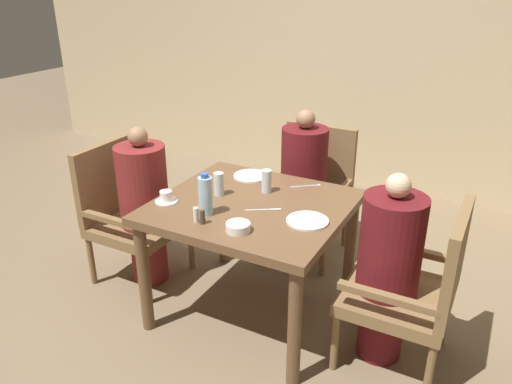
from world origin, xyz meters
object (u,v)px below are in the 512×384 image
object	(u,v)px
chair_left_side	(128,210)
bowl_small	(238,227)
chair_far_side	(311,189)
diner_in_far_chair	(303,185)
glass_tall_near	(267,181)
plate_main_left	(251,176)
chair_right_side	(416,286)
diner_in_right_chair	(388,268)
water_bottle	(205,195)
glass_tall_mid	(219,184)
diner_in_left_chair	(145,205)
teacup_with_saucer	(166,198)
plate_main_right	(307,221)

from	to	relation	value
chair_left_side	bowl_small	world-z (taller)	chair_left_side
chair_far_side	diner_in_far_chair	bearing A→B (deg)	-90.00
diner_in_far_chair	glass_tall_near	world-z (taller)	diner_in_far_chair
chair_far_side	plate_main_left	xyz separation A→B (m)	(-0.20, -0.56, 0.26)
diner_in_far_chair	plate_main_left	distance (m)	0.49
chair_right_side	diner_in_right_chair	xyz separation A→B (m)	(-0.15, 0.00, 0.06)
chair_far_side	water_bottle	distance (m)	1.22
bowl_small	glass_tall_mid	distance (m)	0.47
diner_in_far_chair	glass_tall_mid	size ratio (longest dim) A/B	8.08
diner_in_left_chair	teacup_with_saucer	bearing A→B (deg)	-30.93
chair_right_side	diner_in_right_chair	bearing A→B (deg)	180.00
diner_in_left_chair	bowl_small	size ratio (longest dim) A/B	8.61
plate_main_left	bowl_small	xyz separation A→B (m)	(0.29, -0.68, 0.02)
chair_right_side	plate_main_left	size ratio (longest dim) A/B	4.13
chair_right_side	water_bottle	size ratio (longest dim) A/B	3.91
chair_left_side	glass_tall_mid	xyz separation A→B (m)	(0.72, 0.01, 0.33)
teacup_with_saucer	bowl_small	world-z (taller)	teacup_with_saucer
diner_in_far_chair	glass_tall_mid	xyz separation A→B (m)	(-0.23, -0.75, 0.24)
diner_in_right_chair	glass_tall_near	size ratio (longest dim) A/B	7.78
diner_in_right_chair	plate_main_right	world-z (taller)	diner_in_right_chair
diner_in_right_chair	plate_main_left	xyz separation A→B (m)	(-0.99, 0.35, 0.20)
chair_right_side	diner_in_right_chair	distance (m)	0.16
chair_far_side	plate_main_left	size ratio (longest dim) A/B	4.13
teacup_with_saucer	bowl_small	xyz separation A→B (m)	(0.54, -0.11, -0.00)
diner_in_right_chair	glass_tall_near	bearing A→B (deg)	167.10
diner_in_far_chair	glass_tall_mid	bearing A→B (deg)	-106.93
teacup_with_saucer	diner_in_left_chair	bearing A→B (deg)	149.07
bowl_small	glass_tall_mid	size ratio (longest dim) A/B	0.91
plate_main_right	diner_in_far_chair	bearing A→B (deg)	113.99
bowl_small	glass_tall_mid	xyz separation A→B (m)	(-0.32, 0.34, 0.05)
glass_tall_near	plate_main_left	bearing A→B (deg)	140.04
diner_in_right_chair	plate_main_left	distance (m)	1.07
plate_main_right	chair_left_side	bearing A→B (deg)	177.06
plate_main_left	plate_main_right	distance (m)	0.70
teacup_with_saucer	plate_main_right	bearing A→B (deg)	10.36
teacup_with_saucer	water_bottle	size ratio (longest dim) A/B	0.55
chair_far_side	diner_in_left_chair	bearing A→B (deg)	-131.25
chair_left_side	teacup_with_saucer	bearing A→B (deg)	-22.91
chair_right_side	plate_main_left	bearing A→B (deg)	163.00
diner_in_right_chair	glass_tall_mid	world-z (taller)	diner_in_right_chair
water_bottle	glass_tall_near	size ratio (longest dim) A/B	1.72
diner_in_left_chair	plate_main_left	size ratio (longest dim) A/B	4.82
plate_main_right	bowl_small	size ratio (longest dim) A/B	1.79
chair_left_side	diner_in_left_chair	xyz separation A→B (m)	(0.15, 0.00, 0.07)
water_bottle	chair_right_side	bearing A→B (deg)	12.27
bowl_small	glass_tall_near	size ratio (longest dim) A/B	0.91
chair_far_side	glass_tall_near	distance (m)	0.80
chair_far_side	bowl_small	distance (m)	1.27
water_bottle	glass_tall_near	distance (m)	0.45
teacup_with_saucer	glass_tall_mid	xyz separation A→B (m)	(0.21, 0.23, 0.04)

